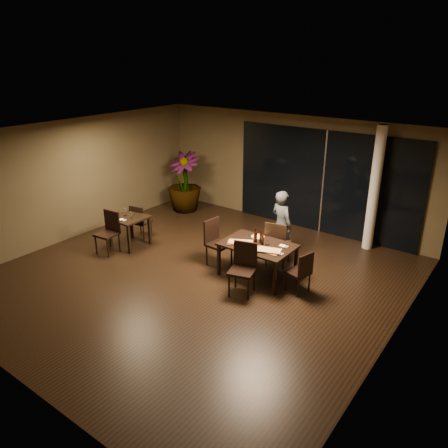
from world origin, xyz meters
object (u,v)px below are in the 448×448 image
(chair_main_right, at_px, (301,270))
(diner, at_px, (281,225))
(bottle_c, at_px, (261,237))
(potted_plant, at_px, (184,182))
(chair_main_far, at_px, (277,242))
(bottle_b, at_px, (262,239))
(main_table, at_px, (258,247))
(chair_side_far, at_px, (139,220))
(chair_side_near, at_px, (109,230))
(bottle_a, at_px, (255,235))
(chair_main_left, at_px, (216,240))
(side_table, at_px, (129,222))
(chair_main_near, at_px, (243,265))

(chair_main_right, xyz_separation_m, diner, (-1.13, 1.18, 0.32))
(bottle_c, bearing_deg, potted_plant, 151.82)
(chair_main_far, relative_size, potted_plant, 0.60)
(chair_main_far, relative_size, bottle_b, 3.79)
(main_table, relative_size, chair_side_far, 1.68)
(chair_main_right, bearing_deg, bottle_b, -81.14)
(chair_main_right, relative_size, bottle_b, 3.16)
(chair_main_far, height_order, chair_side_near, chair_main_far)
(chair_side_near, height_order, bottle_b, bottle_b)
(potted_plant, bearing_deg, bottle_c, -28.18)
(main_table, distance_m, bottle_b, 0.23)
(chair_main_far, height_order, bottle_a, bottle_a)
(chair_main_left, relative_size, chair_main_right, 1.19)
(main_table, relative_size, bottle_a, 4.51)
(side_table, bearing_deg, chair_side_near, -102.52)
(chair_main_left, height_order, bottle_a, bottle_a)
(chair_side_near, height_order, bottle_c, bottle_c)
(diner, distance_m, bottle_c, 1.03)
(main_table, xyz_separation_m, diner, (-0.07, 1.11, 0.14))
(main_table, xyz_separation_m, bottle_b, (0.09, 0.03, 0.21))
(main_table, height_order, chair_main_right, chair_main_right)
(main_table, xyz_separation_m, chair_main_left, (-1.08, -0.03, -0.09))
(chair_main_far, distance_m, chair_main_left, 1.36)
(chair_side_far, xyz_separation_m, bottle_b, (3.62, 0.08, 0.39))
(diner, distance_m, potted_plant, 4.12)
(main_table, xyz_separation_m, chair_main_near, (0.12, -0.71, -0.10))
(chair_main_right, height_order, potted_plant, potted_plant)
(potted_plant, height_order, bottle_a, potted_plant)
(chair_side_far, height_order, bottle_a, bottle_a)
(chair_main_left, bearing_deg, bottle_c, -79.17)
(main_table, bearing_deg, chair_main_right, -3.73)
(chair_side_far, bearing_deg, chair_main_far, -179.22)
(main_table, relative_size, chair_main_right, 1.70)
(chair_main_near, xyz_separation_m, bottle_c, (-0.10, 0.80, 0.31))
(chair_main_far, distance_m, bottle_a, 0.73)
(chair_main_far, xyz_separation_m, chair_side_far, (-3.61, -0.72, -0.09))
(chair_side_far, bearing_deg, diner, -171.93)
(side_table, relative_size, bottle_c, 2.85)
(side_table, bearing_deg, chair_side_far, 106.19)
(chair_main_left, bearing_deg, chair_main_far, -54.49)
(side_table, bearing_deg, bottle_b, 8.65)
(chair_main_near, relative_size, chair_main_right, 1.18)
(bottle_a, bearing_deg, diner, 88.98)
(chair_side_far, relative_size, bottle_b, 3.19)
(main_table, xyz_separation_m, potted_plant, (-4.02, 2.26, 0.21))
(chair_main_far, xyz_separation_m, diner, (-0.15, 0.44, 0.22))
(chair_main_far, distance_m, chair_main_near, 1.38)
(chair_side_far, relative_size, bottle_a, 2.68)
(chair_main_left, height_order, bottle_c, chair_main_left)
(side_table, relative_size, potted_plant, 0.45)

